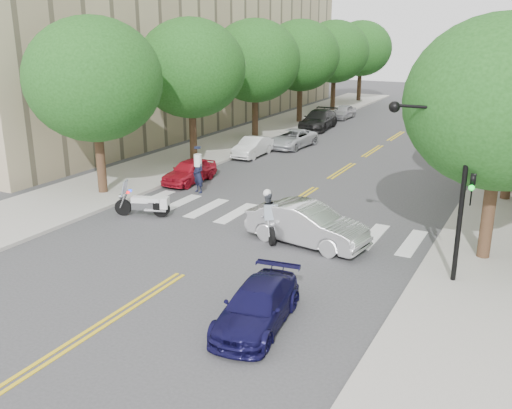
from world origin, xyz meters
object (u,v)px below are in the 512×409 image
Objects in this scene: motorcycle_police at (267,216)px; officer_standing at (198,174)px; motorcycle_parked at (147,204)px; sedan_blue at (257,306)px; convertible at (307,224)px.

motorcycle_police is 1.10× the size of officer_standing.
sedan_blue is (8.63, -6.14, 0.03)m from motorcycle_parked.
motorcycle_police is at bearing 106.90° from sedan_blue.
motorcycle_police reaches higher than officer_standing.
convertible is at bearing 93.06° from sedan_blue.
sedan_blue is at bearing -161.25° from convertible.
officer_standing is (-0.05, 4.15, 0.38)m from motorcycle_parked.
motorcycle_parked is 0.50× the size of convertible.
motorcycle_police is 0.43× the size of convertible.
sedan_blue is at bearing -28.77° from officer_standing.
motorcycle_police reaches higher than motorcycle_parked.
motorcycle_police is 6.97m from sedan_blue.
convertible reaches higher than sedan_blue.
officer_standing is 0.39× the size of convertible.
officer_standing reaches higher than sedan_blue.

